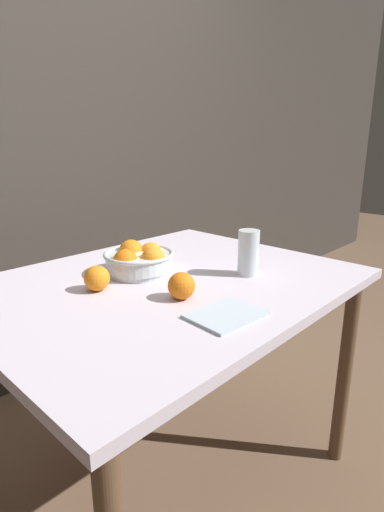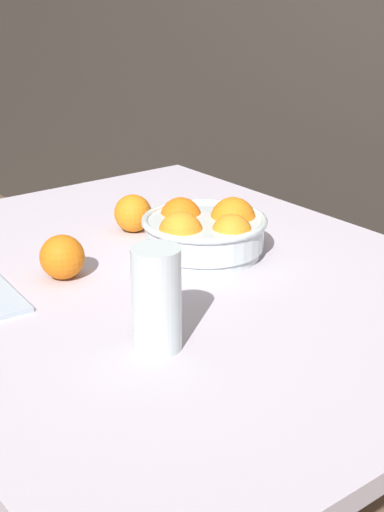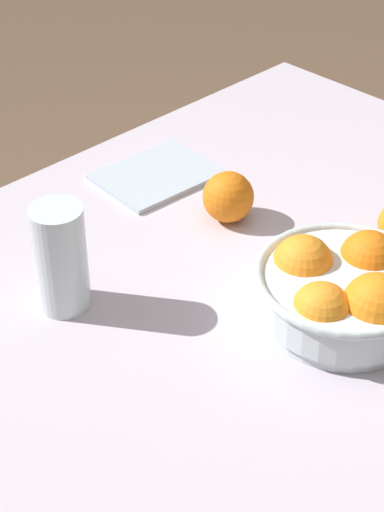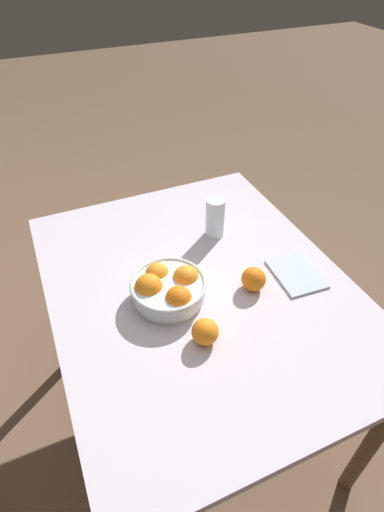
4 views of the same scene
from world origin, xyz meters
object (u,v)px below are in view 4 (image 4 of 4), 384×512
Objects in this scene: fruit_bowl at (168,288)px; orange_loose_front at (254,279)px; orange_loose_near_bowl at (205,332)px; juice_glass at (215,219)px.

orange_loose_front is at bearing -103.59° from fruit_bowl.
orange_loose_near_bowl is 0.99× the size of orange_loose_front.
juice_glass reaches higher than fruit_bowl.
juice_glass is 1.94× the size of orange_loose_front.
juice_glass is 0.47m from orange_loose_near_bowl.
fruit_bowl is 3.05× the size of orange_loose_near_bowl.
juice_glass is 1.97× the size of orange_loose_near_bowl.
fruit_bowl is 3.01× the size of orange_loose_front.
fruit_bowl is 0.35m from juice_glass.
fruit_bowl is 1.55× the size of juice_glass.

